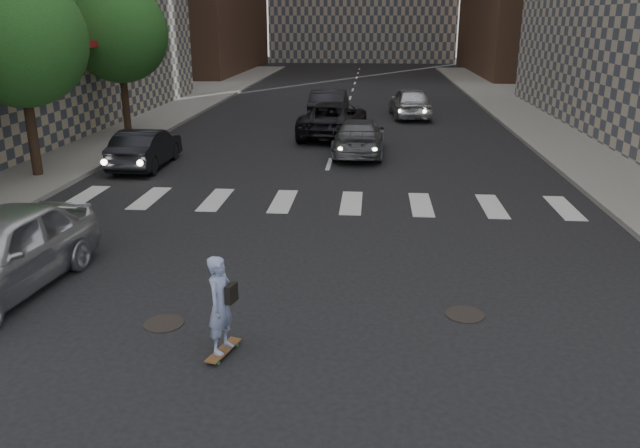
% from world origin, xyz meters
% --- Properties ---
extents(ground, '(160.00, 160.00, 0.00)m').
position_xyz_m(ground, '(0.00, 0.00, 0.00)').
color(ground, black).
rests_on(ground, ground).
extents(sidewalk_left, '(13.00, 80.00, 0.15)m').
position_xyz_m(sidewalk_left, '(-14.50, 20.00, 0.07)').
color(sidewalk_left, gray).
rests_on(sidewalk_left, ground).
extents(tree_b, '(4.20, 4.20, 6.60)m').
position_xyz_m(tree_b, '(-9.45, 11.14, 4.65)').
color(tree_b, '#382619').
rests_on(tree_b, sidewalk_left).
extents(tree_c, '(4.20, 4.20, 6.60)m').
position_xyz_m(tree_c, '(-9.45, 19.14, 4.65)').
color(tree_c, '#382619').
rests_on(tree_c, sidewalk_left).
extents(manhole_b, '(0.70, 0.70, 0.02)m').
position_xyz_m(manhole_b, '(-2.00, 1.20, 0.01)').
color(manhole_b, black).
rests_on(manhole_b, ground).
extents(manhole_c, '(0.70, 0.70, 0.02)m').
position_xyz_m(manhole_c, '(3.30, 2.00, 0.01)').
color(manhole_c, black).
rests_on(manhole_c, ground).
extents(skateboarder, '(0.53, 0.86, 1.67)m').
position_xyz_m(skateboarder, '(-0.71, 0.27, 0.87)').
color(skateboarder, brown).
rests_on(skateboarder, ground).
extents(traffic_car_a, '(1.53, 4.21, 1.38)m').
position_xyz_m(traffic_car_a, '(-6.50, 13.00, 0.69)').
color(traffic_car_a, black).
rests_on(traffic_car_a, ground).
extents(traffic_car_b, '(2.05, 4.83, 1.39)m').
position_xyz_m(traffic_car_b, '(1.04, 15.79, 0.69)').
color(traffic_car_b, '#505257').
rests_on(traffic_car_b, ground).
extents(traffic_car_c, '(3.04, 5.80, 1.56)m').
position_xyz_m(traffic_car_c, '(-0.21, 19.70, 0.78)').
color(traffic_car_c, black).
rests_on(traffic_car_c, ground).
extents(traffic_car_d, '(2.31, 4.91, 1.62)m').
position_xyz_m(traffic_car_d, '(3.52, 25.62, 0.81)').
color(traffic_car_d, '#B7BABE').
rests_on(traffic_car_d, ground).
extents(traffic_car_e, '(1.83, 5.01, 1.64)m').
position_xyz_m(traffic_car_e, '(-0.70, 24.00, 0.82)').
color(traffic_car_e, black).
rests_on(traffic_car_e, ground).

